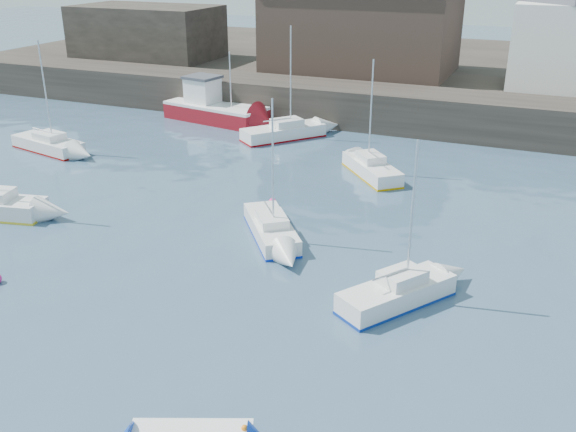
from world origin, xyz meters
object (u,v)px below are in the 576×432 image
at_px(fishing_boat, 213,107).
at_px(buoy_mid, 413,305).
at_px(sailboat_c, 397,293).
at_px(buoy_far, 273,205).
at_px(sailboat_h, 284,132).
at_px(sailboat_f, 372,168).
at_px(sailboat_e, 48,144).
at_px(sailboat_b, 271,228).

xyz_separation_m(fishing_boat, buoy_mid, (21.67, -22.77, -1.10)).
bearing_deg(sailboat_c, buoy_far, 139.02).
relative_size(sailboat_h, buoy_mid, 18.78).
relative_size(sailboat_c, sailboat_f, 0.95).
relative_size(sailboat_e, buoy_far, 17.73).
height_order(sailboat_c, buoy_far, sailboat_c).
distance_m(fishing_boat, sailboat_h, 7.94).
bearing_deg(sailboat_h, buoy_far, -69.43).
relative_size(sailboat_b, buoy_far, 16.31).
bearing_deg(buoy_far, sailboat_e, 170.13).
bearing_deg(fishing_boat, sailboat_f, -27.74).
xyz_separation_m(fishing_boat, sailboat_f, (15.77, -8.29, -0.60)).
bearing_deg(sailboat_c, sailboat_f, 109.75).
height_order(sailboat_e, buoy_mid, sailboat_e).
distance_m(sailboat_b, sailboat_c, 8.26).
height_order(sailboat_b, buoy_mid, sailboat_b).
distance_m(sailboat_e, sailboat_f, 22.52).
bearing_deg(sailboat_f, buoy_mid, -67.80).
distance_m(fishing_boat, sailboat_f, 17.83).
bearing_deg(fishing_boat, buoy_far, -51.43).
bearing_deg(sailboat_h, fishing_boat, 159.86).
distance_m(sailboat_c, sailboat_e, 29.58).
height_order(sailboat_b, sailboat_h, sailboat_h).
bearing_deg(buoy_far, sailboat_c, -40.98).
height_order(sailboat_e, sailboat_f, sailboat_e).
bearing_deg(sailboat_f, fishing_boat, 152.26).
bearing_deg(sailboat_f, sailboat_h, 146.26).
height_order(fishing_boat, sailboat_b, sailboat_b).
bearing_deg(sailboat_f, sailboat_c, -70.25).
bearing_deg(buoy_mid, sailboat_c, -166.10).
relative_size(fishing_boat, sailboat_e, 1.19).
distance_m(fishing_boat, buoy_mid, 31.45).
bearing_deg(sailboat_c, sailboat_e, 158.23).
relative_size(fishing_boat, buoy_mid, 20.99).
bearing_deg(sailboat_c, sailboat_b, 151.59).
bearing_deg(fishing_boat, sailboat_h, -20.14).
distance_m(fishing_boat, buoy_far, 19.46).
height_order(sailboat_c, sailboat_h, sailboat_h).
bearing_deg(sailboat_b, buoy_mid, -25.46).
height_order(sailboat_e, buoy_far, sailboat_e).
bearing_deg(buoy_mid, sailboat_e, 158.98).
xyz_separation_m(sailboat_e, buoy_mid, (28.12, -10.81, -0.49)).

